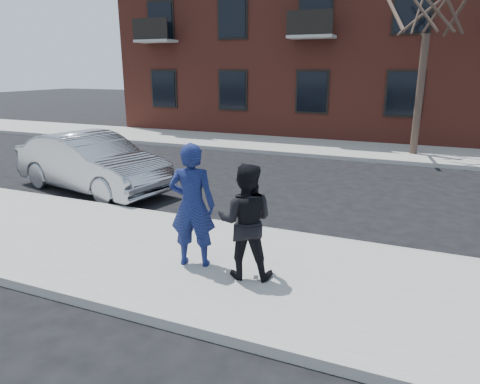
% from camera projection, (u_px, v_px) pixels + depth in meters
% --- Properties ---
extents(ground, '(100.00, 100.00, 0.00)m').
position_uv_depth(ground, '(134.00, 248.00, 7.92)').
color(ground, black).
rests_on(ground, ground).
extents(near_sidewalk, '(50.00, 3.50, 0.15)m').
position_uv_depth(near_sidewalk, '(126.00, 249.00, 7.68)').
color(near_sidewalk, gray).
rests_on(near_sidewalk, ground).
extents(near_curb, '(50.00, 0.10, 0.15)m').
position_uv_depth(near_curb, '(177.00, 218.00, 9.27)').
color(near_curb, '#999691').
rests_on(near_curb, ground).
extents(far_sidewalk, '(50.00, 3.50, 0.15)m').
position_uv_depth(far_sidewalk, '(297.00, 146.00, 17.86)').
color(far_sidewalk, gray).
rests_on(far_sidewalk, ground).
extents(far_curb, '(50.00, 0.10, 0.15)m').
position_uv_depth(far_curb, '(285.00, 154.00, 16.27)').
color(far_curb, '#999691').
rests_on(far_curb, ground).
extents(apartment_building, '(24.30, 10.30, 12.30)m').
position_uv_depth(apartment_building, '(377.00, 7.00, 21.39)').
color(apartment_building, maroon).
rests_on(apartment_building, ground).
extents(silver_sedan, '(4.94, 2.57, 1.55)m').
position_uv_depth(silver_sedan, '(92.00, 163.00, 11.43)').
color(silver_sedan, '#999BA3').
rests_on(silver_sedan, ground).
extents(man_hoodie, '(0.82, 0.65, 1.98)m').
position_uv_depth(man_hoodie, '(192.00, 205.00, 6.67)').
color(man_hoodie, navy).
rests_on(man_hoodie, near_sidewalk).
extents(man_peacoat, '(0.99, 0.85, 1.75)m').
position_uv_depth(man_peacoat, '(246.00, 221.00, 6.31)').
color(man_peacoat, black).
rests_on(man_peacoat, near_sidewalk).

